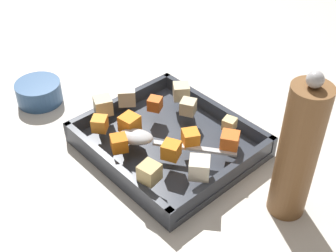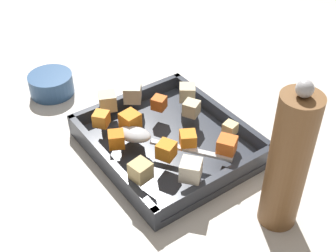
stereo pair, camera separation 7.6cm
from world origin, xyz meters
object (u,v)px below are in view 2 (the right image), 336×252
baking_dish (168,143)px  pepper_mill (288,163)px  serving_spoon (141,136)px  small_prep_bowl (51,84)px

baking_dish → pepper_mill: size_ratio=1.14×
baking_dish → pepper_mill: bearing=-169.8°
baking_dish → serving_spoon: serving_spoon is taller
pepper_mill → small_prep_bowl: pepper_mill is taller
baking_dish → small_prep_bowl: size_ratio=3.11×
serving_spoon → pepper_mill: pepper_mill is taller
pepper_mill → small_prep_bowl: 0.56m
baking_dish → pepper_mill: pepper_mill is taller
small_prep_bowl → pepper_mill: bearing=-165.0°
baking_dish → pepper_mill: (-0.24, -0.04, 0.11)m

